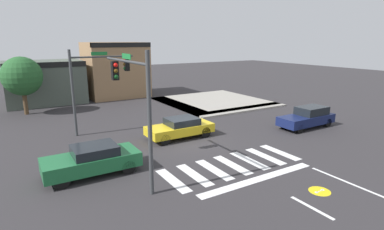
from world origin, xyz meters
TOP-DOWN VIEW (x-y plane):
  - ground_plane at (0.00, 0.00)m, footprint 120.00×120.00m
  - crosswalk_near at (0.00, -4.50)m, footprint 7.67×2.81m
  - bike_detector_marking at (1.44, -8.79)m, footprint 0.94×0.94m
  - curb_corner_northeast at (8.49, 9.42)m, footprint 10.00×10.60m
  - storefront_row at (-1.94, 18.83)m, footprint 14.55×5.94m
  - traffic_signal_southwest at (-4.93, -3.32)m, footprint 0.32×5.40m
  - traffic_signal_northwest at (-4.34, 5.11)m, footprint 4.39×0.32m
  - car_navy at (9.40, -1.74)m, footprint 4.62×1.73m
  - car_yellow at (-0.07, 1.01)m, footprint 4.49×1.88m
  - car_green at (-6.58, -1.82)m, footprint 4.53×1.94m
  - roadside_tree at (-8.50, 14.00)m, footprint 3.37×3.37m

SIDE VIEW (x-z plane):
  - ground_plane at x=0.00m, z-range 0.00..0.00m
  - bike_detector_marking at x=1.44m, z-range 0.00..0.01m
  - crosswalk_near at x=0.00m, z-range 0.00..0.01m
  - curb_corner_northeast at x=8.49m, z-range 0.00..0.15m
  - car_yellow at x=-0.07m, z-range 0.03..1.39m
  - car_green at x=-6.58m, z-range 0.03..1.48m
  - car_navy at x=9.40m, z-range 0.00..1.55m
  - storefront_row at x=-1.94m, z-range -0.37..5.81m
  - roadside_tree at x=-8.50m, z-range 0.84..5.92m
  - traffic_signal_northwest at x=-4.34m, z-range 1.04..6.89m
  - traffic_signal_southwest at x=-4.93m, z-range 1.11..7.19m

